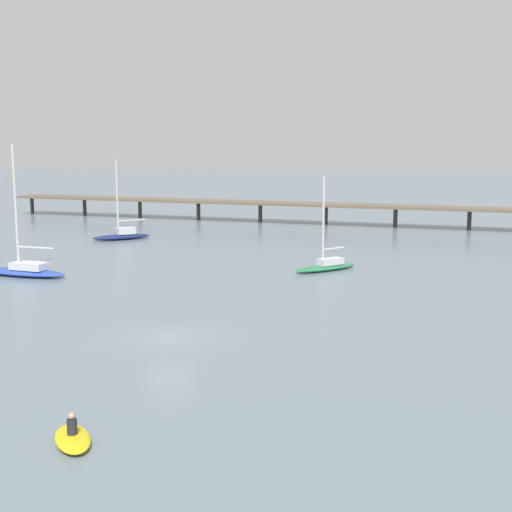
% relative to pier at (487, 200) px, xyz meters
% --- Properties ---
extents(ground_plane, '(400.00, 400.00, 0.00)m').
position_rel_pier_xyz_m(ground_plane, '(-19.04, -51.69, -3.60)').
color(ground_plane, slate).
extents(pier, '(88.05, 9.65, 6.98)m').
position_rel_pier_xyz_m(pier, '(0.00, 0.00, 0.00)').
color(pier, brown).
rests_on(pier, ground_plane).
extents(sailboat_navy, '(5.82, 5.49, 8.51)m').
position_rel_pier_xyz_m(sailboat_navy, '(-37.98, -17.38, -3.02)').
color(sailboat_navy, navy).
rests_on(sailboat_navy, ground_plane).
extents(sailboat_green, '(5.08, 5.44, 7.65)m').
position_rel_pier_xyz_m(sailboat_green, '(-13.95, -29.92, -3.07)').
color(sailboat_green, '#287F4C').
rests_on(sailboat_green, ground_plane).
extents(sailboat_blue, '(7.69, 2.77, 10.22)m').
position_rel_pier_xyz_m(sailboat_blue, '(-36.51, -38.22, -3.02)').
color(sailboat_blue, '#2D4CB7').
rests_on(sailboat_blue, ground_plane).
extents(dinghy_yellow, '(2.56, 2.88, 1.14)m').
position_rel_pier_xyz_m(dinghy_yellow, '(-17.26, -65.45, -3.39)').
color(dinghy_yellow, yellow).
rests_on(dinghy_yellow, ground_plane).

